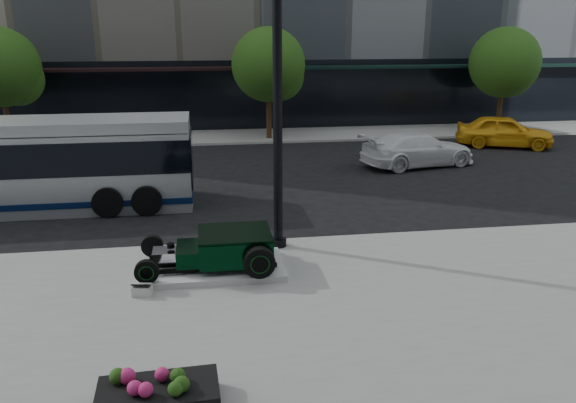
{
  "coord_description": "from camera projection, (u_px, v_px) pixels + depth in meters",
  "views": [
    {
      "loc": [
        -2.43,
        -16.39,
        5.67
      ],
      "look_at": [
        -0.26,
        -2.04,
        1.2
      ],
      "focal_mm": 35.0,
      "sensor_mm": 36.0,
      "label": 1
    }
  ],
  "objects": [
    {
      "name": "yellow_taxi",
      "position": [
        504.0,
        131.0,
        27.97
      ],
      "size": [
        4.98,
        3.45,
        1.57
      ],
      "primitive_type": "imported",
      "rotation": [
        0.0,
        0.0,
        1.19
      ],
      "color": "yellow",
      "rests_on": "ground"
    },
    {
      "name": "flower_planter",
      "position": [
        158.0,
        395.0,
        8.53
      ],
      "size": [
        1.87,
        0.99,
        0.59
      ],
      "color": "black",
      "rests_on": "sidewalk_near"
    },
    {
      "name": "white_sedan",
      "position": [
        418.0,
        149.0,
        24.1
      ],
      "size": [
        5.32,
        3.02,
        1.46
      ],
      "primitive_type": "imported",
      "rotation": [
        0.0,
        0.0,
        1.78
      ],
      "color": "white",
      "rests_on": "ground"
    },
    {
      "name": "lamppost",
      "position": [
        278.0,
        109.0,
        13.93
      ],
      "size": [
        0.43,
        0.43,
        7.89
      ],
      "color": "black",
      "rests_on": "sidewalk_near"
    },
    {
      "name": "ground",
      "position": [
        286.0,
        219.0,
        17.5
      ],
      "size": [
        120.0,
        120.0,
        0.0
      ],
      "primitive_type": "plane",
      "color": "black",
      "rests_on": "ground"
    },
    {
      "name": "sidewalk_far",
      "position": [
        249.0,
        136.0,
        30.71
      ],
      "size": [
        70.0,
        4.0,
        0.12
      ],
      "primitive_type": "cube",
      "color": "gray",
      "rests_on": "ground"
    },
    {
      "name": "display_plinth",
      "position": [
        213.0,
        268.0,
        13.44
      ],
      "size": [
        3.4,
        1.8,
        0.15
      ],
      "primitive_type": "cube",
      "color": "silver",
      "rests_on": "sidewalk_near"
    },
    {
      "name": "hot_rod",
      "position": [
        226.0,
        247.0,
        13.34
      ],
      "size": [
        3.22,
        2.0,
        0.81
      ],
      "color": "black",
      "rests_on": "display_plinth"
    },
    {
      "name": "info_plaque",
      "position": [
        142.0,
        290.0,
        12.2
      ],
      "size": [
        0.45,
        0.36,
        0.31
      ],
      "color": "silver",
      "rests_on": "sidewalk_near"
    },
    {
      "name": "transit_bus",
      "position": [
        2.0,
        165.0,
        17.98
      ],
      "size": [
        12.12,
        2.88,
        2.92
      ],
      "color": "#A9ADB2",
      "rests_on": "ground"
    },
    {
      "name": "street_trees",
      "position": [
        271.0,
        68.0,
        28.91
      ],
      "size": [
        29.8,
        3.8,
        5.7
      ],
      "color": "black",
      "rests_on": "sidewalk_far"
    }
  ]
}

